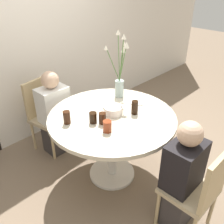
% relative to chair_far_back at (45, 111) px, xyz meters
% --- Properties ---
extents(ground_plane, '(16.00, 16.00, 0.00)m').
position_rel_chair_far_back_xyz_m(ground_plane, '(0.18, -0.97, -0.51)').
color(ground_plane, '#7A6651').
extents(wall_back, '(8.00, 0.05, 2.60)m').
position_rel_chair_far_back_xyz_m(wall_back, '(0.18, 0.40, 0.79)').
color(wall_back, silver).
rests_on(wall_back, ground_plane).
extents(dining_table, '(1.27, 1.27, 0.78)m').
position_rel_chair_far_back_xyz_m(dining_table, '(0.18, -0.97, 0.14)').
color(dining_table, beige).
rests_on(dining_table, ground_plane).
extents(chair_far_back, '(0.47, 0.47, 0.91)m').
position_rel_chair_far_back_xyz_m(chair_far_back, '(0.00, 0.00, 0.00)').
color(chair_far_back, tan).
rests_on(chair_far_back, ground_plane).
extents(chair_near_front, '(0.40, 0.40, 0.91)m').
position_rel_chair_far_back_xyz_m(chair_near_front, '(0.17, -1.95, 0.00)').
color(chair_near_front, tan).
rests_on(chair_near_front, ground_plane).
extents(birthday_cake, '(0.18, 0.18, 0.12)m').
position_rel_chair_far_back_xyz_m(birthday_cake, '(0.21, -0.95, 0.31)').
color(birthday_cake, white).
rests_on(birthday_cake, dining_table).
extents(flower_vase, '(0.27, 0.33, 0.71)m').
position_rel_chair_far_back_xyz_m(flower_vase, '(0.55, -0.73, 0.52)').
color(flower_vase, '#9EB2AD').
rests_on(flower_vase, dining_table).
extents(side_plate, '(0.18, 0.18, 0.01)m').
position_rel_chair_far_back_xyz_m(side_plate, '(0.58, -0.97, 0.27)').
color(side_plate, white).
rests_on(side_plate, dining_table).
extents(drink_glass_0, '(0.07, 0.07, 0.11)m').
position_rel_chair_far_back_xyz_m(drink_glass_0, '(-0.03, -0.93, 0.32)').
color(drink_glass_0, black).
rests_on(drink_glass_0, dining_table).
extents(drink_glass_1, '(0.07, 0.07, 0.13)m').
position_rel_chair_far_back_xyz_m(drink_glass_1, '(-0.21, -0.76, 0.33)').
color(drink_glass_1, '#33190C').
rests_on(drink_glass_1, dining_table).
extents(drink_glass_2, '(0.07, 0.07, 0.14)m').
position_rel_chair_far_back_xyz_m(drink_glass_2, '(0.37, -1.10, 0.34)').
color(drink_glass_2, black).
rests_on(drink_glass_2, dining_table).
extents(drink_glass_3, '(0.08, 0.08, 0.11)m').
position_rel_chair_far_back_xyz_m(drink_glass_3, '(-0.05, -1.13, 0.32)').
color(drink_glass_3, maroon).
rests_on(drink_glass_3, dining_table).
extents(drink_glass_4, '(0.07, 0.07, 0.11)m').
position_rel_chair_far_back_xyz_m(drink_glass_4, '(0.02, -1.00, 0.32)').
color(drink_glass_4, '#33190C').
rests_on(drink_glass_4, dining_table).
extents(person_woman, '(0.34, 0.24, 1.07)m').
position_rel_chair_far_back_xyz_m(person_woman, '(0.03, -0.16, -0.01)').
color(person_woman, '#383333').
rests_on(person_woman, ground_plane).
extents(person_boy, '(0.34, 0.24, 1.07)m').
position_rel_chair_far_back_xyz_m(person_boy, '(0.17, -1.79, -0.01)').
color(person_boy, '#383333').
rests_on(person_boy, ground_plane).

